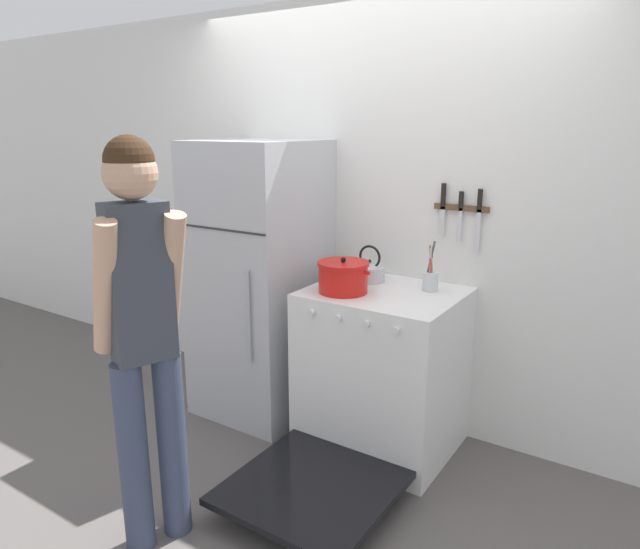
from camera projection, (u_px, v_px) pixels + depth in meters
The scene contains 9 objects.
ground_plane at pixel (364, 405), 3.80m from camera, with size 14.00×14.00×0.00m, color #5B5654.
wall_back at pixel (370, 215), 3.50m from camera, with size 10.00×0.06×2.55m.
refrigerator at pixel (260, 280), 3.60m from camera, with size 0.69×0.73×1.73m.
stove_range at pixel (379, 372), 3.21m from camera, with size 0.82×1.44×0.93m.
dutch_oven_pot at pixel (343, 277), 3.09m from camera, with size 0.32×0.28×0.19m.
tea_kettle at pixel (370, 271), 3.31m from camera, with size 0.22×0.18×0.21m.
utensil_jar at pixel (430, 279), 3.12m from camera, with size 0.09×0.09×0.28m.
person at pixel (143, 326), 2.34m from camera, with size 0.37×0.43×1.78m.
wall_knife_strip at pixel (461, 207), 3.13m from camera, with size 0.31×0.03×0.37m.
Camera 1 is at (1.65, -3.05, 1.81)m, focal length 32.00 mm.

